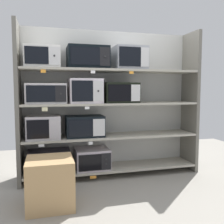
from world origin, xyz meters
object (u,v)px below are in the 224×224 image
microwave_1 (92,158)px  microwave_4 (46,94)px  microwave_0 (49,161)px  shipping_carton (50,182)px  microwave_5 (85,91)px  microwave_2 (43,127)px  microwave_7 (42,57)px  microwave_8 (88,58)px  microwave_9 (129,59)px  microwave_6 (120,93)px  microwave_3 (85,126)px

microwave_1 → microwave_4: microwave_4 is taller
microwave_0 → shipping_carton: shipping_carton is taller
microwave_5 → shipping_carton: size_ratio=0.85×
microwave_2 → microwave_7: 0.93m
microwave_8 → microwave_9: (0.61, -0.00, 0.01)m
microwave_1 → shipping_carton: shipping_carton is taller
microwave_5 → microwave_7: size_ratio=0.98×
microwave_1 → microwave_7: (-0.66, 0.00, 1.41)m
microwave_1 → microwave_6: 1.03m
microwave_1 → microwave_4: bearing=-180.0°
microwave_2 → microwave_3: bearing=-0.0°
microwave_4 → microwave_5: bearing=-0.0°
microwave_7 → microwave_9: size_ratio=1.00×
microwave_8 → microwave_1: bearing=-0.1°
microwave_1 → microwave_6: bearing=-0.0°
microwave_3 → microwave_8: bearing=0.1°
microwave_4 → microwave_8: (0.57, 0.00, 0.49)m
microwave_0 → microwave_8: 1.52m
microwave_8 → microwave_3: bearing=-179.9°
microwave_1 → microwave_9: 1.54m
microwave_3 → microwave_5: (0.01, -0.00, 0.49)m
microwave_8 → microwave_7: bearing=-180.0°
microwave_4 → microwave_8: microwave_8 is taller
microwave_6 → microwave_9: size_ratio=1.07×
microwave_1 → microwave_3: 0.48m
microwave_0 → shipping_carton: bearing=-90.0°
microwave_7 → microwave_6: bearing=-0.0°
microwave_1 → microwave_6: (0.41, -0.00, 0.94)m
microwave_3 → microwave_5: 0.49m
microwave_4 → microwave_7: (-0.04, 0.00, 0.48)m
microwave_8 → shipping_carton: 1.72m
microwave_2 → microwave_7: size_ratio=0.97×
microwave_1 → microwave_5: 0.97m
microwave_4 → shipping_carton: 1.23m
microwave_1 → microwave_8: (-0.05, 0.00, 1.42)m
microwave_8 → microwave_9: bearing=-0.0°
microwave_8 → microwave_0: bearing=180.0°
microwave_2 → microwave_6: (1.08, -0.00, 0.46)m
microwave_0 → microwave_1: 0.60m
microwave_7 → microwave_9: (1.21, -0.00, 0.02)m
microwave_3 → microwave_5: bearing=-0.6°
microwave_2 → microwave_9: microwave_9 is taller
microwave_4 → microwave_7: microwave_7 is taller
microwave_4 → microwave_2: bearing=179.9°
microwave_4 → microwave_8: 0.75m
microwave_7 → shipping_carton: (0.06, -0.79, -1.42)m
microwave_3 → microwave_8: microwave_8 is taller
microwave_8 → shipping_carton: size_ratio=1.07×
microwave_4 → microwave_7: 0.48m
microwave_0 → microwave_4: (-0.02, -0.00, 0.93)m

